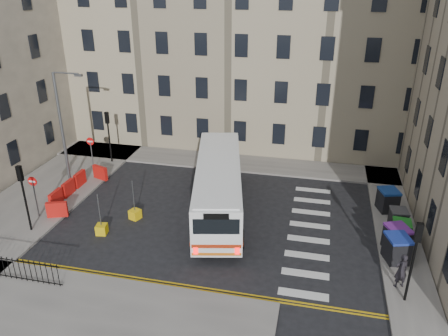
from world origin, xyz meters
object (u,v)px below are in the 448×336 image
at_px(wheelie_bin_c, 401,231).
at_px(bollard_yellow, 102,229).
at_px(streetlamp, 62,129).
at_px(bollard_chevron, 135,214).
at_px(bus, 218,184).
at_px(pedestrian, 401,271).
at_px(wheelie_bin_e, 388,200).
at_px(wheelie_bin_d, 398,219).
at_px(wheelie_bin_a, 397,248).
at_px(wheelie_bin_b, 397,239).

distance_m(wheelie_bin_c, bollard_yellow, 17.09).
distance_m(streetlamp, bollard_chevron, 8.19).
height_order(bus, pedestrian, bus).
xyz_separation_m(streetlamp, wheelie_bin_e, (21.68, 1.16, -3.47)).
distance_m(wheelie_bin_d, bollard_yellow, 17.42).
bearing_deg(bollard_yellow, wheelie_bin_e, 21.25).
distance_m(wheelie_bin_a, wheelie_bin_b, 0.98).
relative_size(wheelie_bin_b, wheelie_bin_c, 1.31).
relative_size(wheelie_bin_e, bollard_chevron, 2.58).
distance_m(bollard_yellow, bollard_chevron, 2.38).
xyz_separation_m(bus, wheelie_bin_e, (10.51, 2.19, -0.99)).
bearing_deg(pedestrian, bollard_chevron, -35.40).
bearing_deg(wheelie_bin_a, bollard_yellow, 166.78).
height_order(bus, wheelie_bin_c, bus).
relative_size(wheelie_bin_e, pedestrian, 0.85).
xyz_separation_m(wheelie_bin_e, bollard_yellow, (-16.51, -6.42, -0.57)).
xyz_separation_m(pedestrian, bollard_yellow, (-16.27, 1.29, -0.77)).
distance_m(wheelie_bin_e, bollard_chevron, 15.93).
bearing_deg(wheelie_bin_b, wheelie_bin_d, 57.31).
height_order(wheelie_bin_a, bollard_chevron, wheelie_bin_a).
distance_m(streetlamp, pedestrian, 22.65).
bearing_deg(wheelie_bin_a, bollard_chevron, 159.29).
xyz_separation_m(wheelie_bin_c, bollard_yellow, (-16.84, -2.86, -0.48)).
bearing_deg(wheelie_bin_a, streetlamp, 152.17).
bearing_deg(wheelie_bin_a, wheelie_bin_e, 72.13).
bearing_deg(bollard_yellow, wheelie_bin_b, 6.53).
distance_m(bus, wheelie_bin_c, 10.98).
bearing_deg(bollard_chevron, bollard_yellow, -120.27).
height_order(streetlamp, bus, streetlamp).
distance_m(bus, bollard_yellow, 7.51).
xyz_separation_m(bus, bollard_chevron, (-4.81, -2.18, -1.55)).
bearing_deg(bus, streetlamp, 162.20).
height_order(wheelie_bin_d, wheelie_bin_e, wheelie_bin_e).
xyz_separation_m(wheelie_bin_c, wheelie_bin_e, (-0.33, 3.56, 0.09)).
relative_size(wheelie_bin_a, pedestrian, 0.85).
bearing_deg(wheelie_bin_c, wheelie_bin_e, 98.78).
xyz_separation_m(bus, wheelie_bin_c, (10.84, -1.38, -1.08)).
relative_size(wheelie_bin_e, bollard_yellow, 2.58).
bearing_deg(bus, pedestrian, -40.81).
distance_m(wheelie_bin_a, wheelie_bin_c, 2.01).
bearing_deg(wheelie_bin_a, wheelie_bin_c, 60.03).
bearing_deg(streetlamp, wheelie_bin_d, -2.55).
distance_m(wheelie_bin_d, bollard_chevron, 15.84).
height_order(bus, wheelie_bin_d, bus).
xyz_separation_m(wheelie_bin_c, pedestrian, (-0.57, -4.15, 0.29)).
bearing_deg(streetlamp, wheelie_bin_c, -6.24).
distance_m(wheelie_bin_d, wheelie_bin_e, 2.17).
distance_m(wheelie_bin_c, bollard_chevron, 15.67).
bearing_deg(pedestrian, wheelie_bin_e, -114.69).
bearing_deg(wheelie_bin_a, wheelie_bin_d, 65.07).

